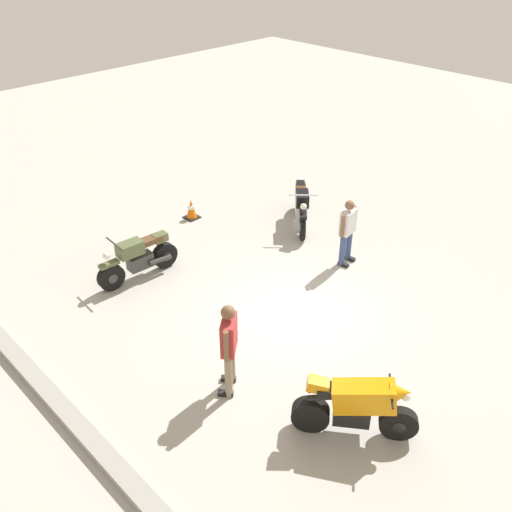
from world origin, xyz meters
TOP-DOWN VIEW (x-y plane):
  - ground_plane at (0.00, 0.00)m, footprint 40.00×40.00m
  - curb_edge at (0.00, 4.60)m, footprint 14.00×0.30m
  - motorcycle_olive_vintage at (3.34, 1.44)m, footprint 0.70×1.96m
  - motorcycle_orange_sportbike at (-2.62, 1.55)m, footprint 1.66×1.34m
  - motorcycle_black_cruiser at (2.47, -2.94)m, footprint 1.56×1.57m
  - person_in_red_shirt at (-0.56, 2.28)m, footprint 0.54×0.58m
  - person_in_white_shirt at (0.54, -2.29)m, footprint 0.37×0.63m
  - traffic_cone at (4.72, -1.14)m, footprint 0.36×0.36m

SIDE VIEW (x-z plane):
  - ground_plane at x=0.00m, z-range 0.00..0.00m
  - curb_edge at x=0.00m, z-range 0.00..0.15m
  - traffic_cone at x=4.72m, z-range 0.00..0.53m
  - motorcycle_olive_vintage at x=3.34m, z-range -0.05..1.02m
  - motorcycle_black_cruiser at x=2.47m, z-range -0.02..1.06m
  - motorcycle_orange_sportbike at x=-2.62m, z-range 0.02..1.17m
  - person_in_white_shirt at x=0.54m, z-range 0.10..1.68m
  - person_in_red_shirt at x=-0.56m, z-range 0.14..1.89m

